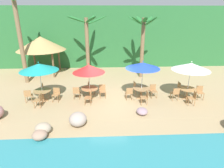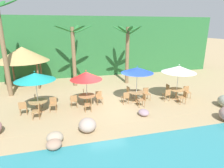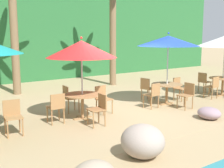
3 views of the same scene
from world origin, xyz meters
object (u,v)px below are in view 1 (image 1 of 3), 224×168
(chair_white_inland, at_px, (180,87))
(palm_tree_third, at_px, (143,36))
(umbrella_teal, at_px, (39,67))
(chair_teal_seaward, at_px, (56,93))
(dining_table_white, at_px, (187,90))
(chair_blue_right, at_px, (145,97))
(chair_white_left, at_px, (175,93))
(palm_tree_nearest, at_px, (18,27))
(chair_red_seaward, at_px, (102,90))
(chair_teal_right, at_px, (39,99))
(palapa_hut, at_px, (41,43))
(umbrella_white, at_px, (191,67))
(chair_white_right, at_px, (193,97))
(chair_teal_inland, at_px, (44,89))
(dining_table_red, at_px, (90,90))
(chair_red_left, at_px, (77,92))
(umbrella_blue, at_px, (143,65))
(chair_blue_inland, at_px, (136,87))
(chair_red_right, at_px, (89,97))
(chair_teal_left, at_px, (28,95))
(palm_tree_second, at_px, (87,36))
(chair_blue_left, at_px, (129,93))
(chair_blue_seaward, at_px, (153,90))
(dining_table_teal, at_px, (42,92))
(chair_white_seaward, at_px, (200,91))
(dining_table_blue, at_px, (141,90))
(chair_red_inland, at_px, (90,87))

(chair_white_inland, bearing_deg, palm_tree_third, 116.98)
(umbrella_teal, relative_size, chair_teal_seaward, 2.99)
(dining_table_white, bearing_deg, chair_blue_right, -168.13)
(chair_white_left, relative_size, palm_tree_nearest, 0.13)
(chair_red_seaward, bearing_deg, chair_teal_right, -161.61)
(palapa_hut, bearing_deg, umbrella_white, -29.45)
(chair_white_right, relative_size, palm_tree_nearest, 0.13)
(chair_teal_inland, height_order, chair_white_left, same)
(dining_table_red, height_order, dining_table_white, same)
(chair_red_left, xyz_separation_m, chair_white_left, (6.38, -0.48, 0.00))
(chair_teal_inland, xyz_separation_m, chair_white_left, (8.65, -1.15, 0.00))
(chair_teal_inland, distance_m, chair_red_left, 2.37)
(umbrella_blue, xyz_separation_m, chair_blue_inland, (-0.21, 0.83, -1.75))
(chair_red_right, relative_size, palm_tree_third, 0.17)
(chair_teal_left, xyz_separation_m, palm_tree_nearest, (-1.52, 3.84, 3.83))
(chair_red_left, distance_m, palm_tree_second, 5.72)
(chair_teal_left, bearing_deg, chair_blue_left, 0.68)
(chair_red_seaward, xyz_separation_m, dining_table_white, (5.53, -0.56, 0.10))
(chair_blue_seaward, bearing_deg, chair_teal_right, -171.08)
(chair_blue_left, relative_size, palm_tree_second, 0.17)
(dining_table_teal, bearing_deg, umbrella_teal, -90.00)
(umbrella_white, bearing_deg, chair_teal_right, -175.70)
(chair_red_right, height_order, chair_blue_inland, same)
(chair_blue_right, height_order, palm_tree_third, palm_tree_third)
(chair_red_right, xyz_separation_m, palapa_hut, (-4.63, 6.66, 2.28))
(chair_white_seaward, relative_size, palm_tree_second, 0.17)
(umbrella_teal, height_order, palapa_hut, palapa_hut)
(chair_red_left, xyz_separation_m, umbrella_blue, (4.24, -0.09, 1.75))
(dining_table_red, height_order, dining_table_blue, same)
(chair_teal_seaward, distance_m, chair_blue_left, 4.68)
(chair_teal_inland, relative_size, dining_table_blue, 0.79)
(chair_blue_seaward, bearing_deg, chair_teal_left, -176.88)
(dining_table_teal, relative_size, chair_red_left, 1.26)
(dining_table_teal, height_order, chair_teal_inland, chair_teal_inland)
(chair_red_seaward, bearing_deg, chair_blue_seaward, -2.22)
(chair_red_inland, bearing_deg, chair_teal_seaward, -152.79)
(chair_teal_inland, bearing_deg, dining_table_red, -11.16)
(palm_tree_nearest, bearing_deg, chair_white_inland, -14.42)
(chair_blue_seaward, bearing_deg, chair_white_left, -23.89)
(chair_red_left, xyz_separation_m, dining_table_blue, (4.24, -0.09, 0.10))
(chair_teal_left, bearing_deg, umbrella_blue, 2.04)
(umbrella_teal, distance_m, chair_red_left, 2.76)
(chair_white_left, relative_size, chair_white_right, 1.00)
(chair_teal_left, xyz_separation_m, chair_teal_right, (0.88, -0.69, 0.00))
(umbrella_teal, bearing_deg, chair_white_right, -6.17)
(chair_blue_right, bearing_deg, chair_red_seaward, 156.27)
(chair_teal_right, height_order, chair_red_right, same)
(chair_red_right, xyz_separation_m, chair_white_right, (6.32, -0.38, 0.00))
(chair_blue_left, height_order, chair_white_left, same)
(chair_red_right, relative_size, chair_blue_left, 1.00)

